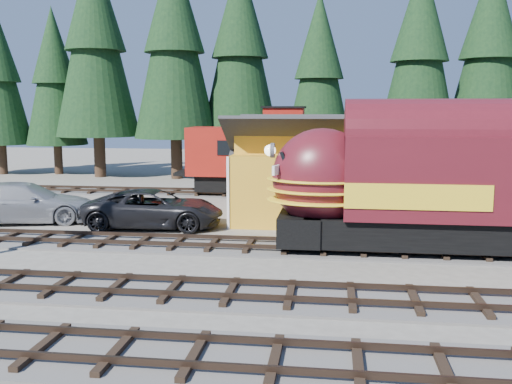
# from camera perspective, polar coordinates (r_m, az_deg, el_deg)

# --- Properties ---
(ground) EXTENTS (120.00, 120.00, 0.00)m
(ground) POSITION_cam_1_polar(r_m,az_deg,el_deg) (19.12, 11.14, -8.79)
(ground) COLOR #6B665B
(ground) RESTS_ON ground
(track_spur) EXTENTS (32.00, 3.20, 0.33)m
(track_spur) POSITION_cam_1_polar(r_m,az_deg,el_deg) (37.70, -5.88, -0.16)
(track_spur) COLOR #4C4947
(track_spur) RESTS_ON ground
(depot) EXTENTS (12.80, 7.00, 5.30)m
(depot) POSITION_cam_1_polar(r_m,az_deg,el_deg) (28.90, 10.08, 2.99)
(depot) COLOR gold
(depot) RESTS_ON ground
(conifer_backdrop) EXTENTS (78.98, 21.94, 17.02)m
(conifer_backdrop) POSITION_cam_1_polar(r_m,az_deg,el_deg) (44.91, 20.59, 13.61)
(conifer_backdrop) COLOR black
(conifer_backdrop) RESTS_ON ground
(locomotive) EXTENTS (16.60, 3.30, 4.51)m
(locomotive) POSITION_cam_1_polar(r_m,az_deg,el_deg) (23.10, 21.26, 0.41)
(locomotive) COLOR black
(locomotive) RESTS_ON ground
(caboose) EXTENTS (10.21, 2.96, 5.31)m
(caboose) POSITION_cam_1_polar(r_m,az_deg,el_deg) (36.60, 1.30, 3.68)
(caboose) COLOR black
(caboose) RESTS_ON ground
(pickup_truck_a) EXTENTS (6.71, 3.49, 1.80)m
(pickup_truck_a) POSITION_cam_1_polar(r_m,az_deg,el_deg) (27.39, -10.15, -1.65)
(pickup_truck_a) COLOR black
(pickup_truck_a) RESTS_ON ground
(pickup_truck_b) EXTENTS (7.32, 4.51, 1.98)m
(pickup_truck_b) POSITION_cam_1_polar(r_m,az_deg,el_deg) (30.39, -22.16, -0.99)
(pickup_truck_b) COLOR #9D9FA5
(pickup_truck_b) RESTS_ON ground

